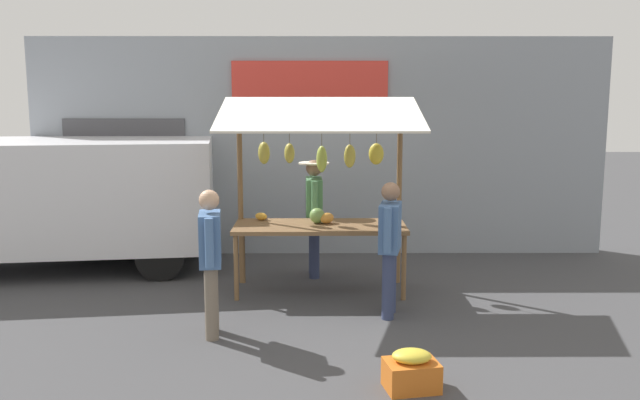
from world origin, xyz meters
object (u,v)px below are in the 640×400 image
shopper_with_shopping_bag (210,253)px  parked_van (47,193)px  shopper_with_ponytail (390,240)px  produce_crate_near (411,371)px  market_stall (320,174)px  vendor_with_sunhat (314,208)px

shopper_with_shopping_bag → parked_van: size_ratio=0.34×
parked_van → shopper_with_ponytail: bearing=148.5°
produce_crate_near → shopper_with_shopping_bag: bearing=-34.8°
shopper_with_shopping_bag → produce_crate_near: shopper_with_shopping_bag is taller
shopper_with_shopping_bag → parked_van: 3.93m
market_stall → vendor_with_sunhat: 0.92m
shopper_with_ponytail → shopper_with_shopping_bag: size_ratio=0.99×
parked_van → produce_crate_near: 6.34m
produce_crate_near → market_stall: bearing=-75.4°
market_stall → shopper_with_ponytail: 1.45m
shopper_with_shopping_bag → produce_crate_near: 2.48m
vendor_with_sunhat → produce_crate_near: bearing=10.9°
market_stall → parked_van: size_ratio=0.54×
parked_van → produce_crate_near: (-4.72, 4.12, -0.96)m
vendor_with_sunhat → shopper_with_shopping_bag: (1.08, 2.37, -0.07)m
vendor_with_sunhat → shopper_with_ponytail: vendor_with_sunhat is taller
shopper_with_ponytail → produce_crate_near: shopper_with_ponytail is taller
parked_van → produce_crate_near: parked_van is taller
vendor_with_sunhat → shopper_with_shopping_bag: vendor_with_sunhat is taller
market_stall → parked_van: 4.11m
market_stall → shopper_with_shopping_bag: bearing=55.2°
shopper_with_ponytail → parked_van: bearing=77.5°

